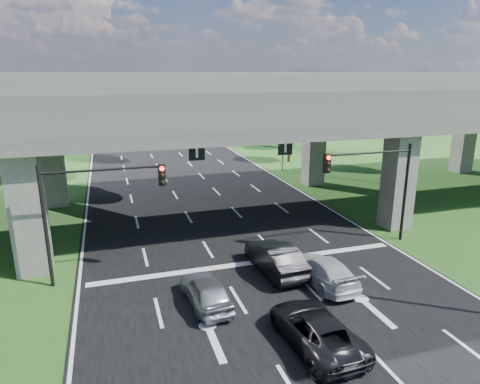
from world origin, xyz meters
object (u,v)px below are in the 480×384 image
car_white (323,270)px  car_trailing (316,329)px  streetlight_far (280,115)px  streetlight_beyond (235,104)px  signal_right (376,177)px  car_dark (275,258)px  signal_left (92,200)px  car_silver (206,291)px

car_white → car_trailing: 5.12m
streetlight_far → streetlight_beyond: same height
signal_right → streetlight_beyond: size_ratio=0.60×
streetlight_far → streetlight_beyond: 16.00m
signal_right → car_dark: 7.92m
streetlight_far → streetlight_beyond: (0.00, 16.00, 0.00)m
signal_right → streetlight_far: size_ratio=0.60×
signal_right → signal_left: 15.65m
signal_right → streetlight_far: streetlight_far is taller
streetlight_far → streetlight_beyond: size_ratio=1.00×
car_dark → signal_right: bearing=-169.1°
signal_right → signal_left: size_ratio=1.00×
streetlight_far → car_trailing: 30.28m
signal_right → streetlight_far: bearing=83.5°
streetlight_far → car_trailing: bearing=-109.8°
signal_left → streetlight_far: (17.92, 20.06, 1.66)m
streetlight_beyond → car_white: bearing=-100.6°
car_white → car_trailing: bearing=55.0°
streetlight_beyond → car_silver: size_ratio=2.51×
signal_left → car_trailing: (7.84, -8.03, -3.49)m
streetlight_far → car_white: streetlight_far is taller
signal_right → streetlight_far: 20.25m
car_dark → streetlight_beyond: bearing=-107.3°
car_dark → car_trailing: size_ratio=0.98×
signal_left → car_silver: bearing=-40.7°
car_trailing → streetlight_beyond: bearing=-106.0°
streetlight_far → signal_right: bearing=-96.5°
car_white → car_trailing: car_trailing is taller
signal_right → car_silver: signal_right is taller
signal_right → streetlight_beyond: 36.17m
car_white → car_silver: bearing=-1.3°
signal_right → car_dark: (-6.94, -1.80, -3.38)m
car_dark → car_white: car_dark is taller
streetlight_beyond → car_trailing: (-10.08, -44.09, -5.15)m
streetlight_far → car_dark: 24.24m
streetlight_beyond → signal_left: bearing=-116.4°
streetlight_far → car_silver: 27.92m
streetlight_far → car_dark: bearing=-112.9°
signal_right → car_silver: size_ratio=1.50×
car_trailing → car_dark: bearing=-101.1°
car_white → car_trailing: (-2.64, -4.38, 0.01)m
streetlight_far → car_silver: size_ratio=2.51×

